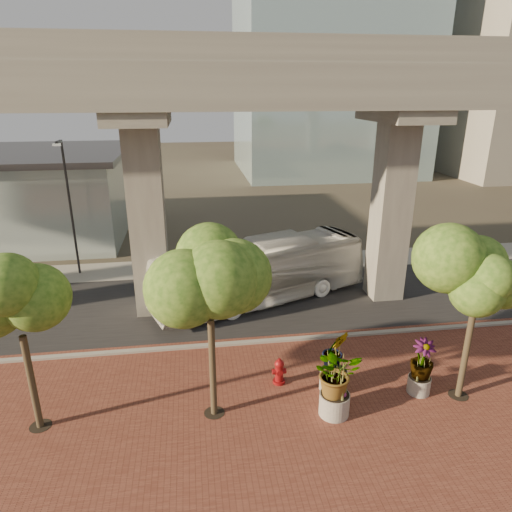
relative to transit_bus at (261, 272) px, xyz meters
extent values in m
plane|color=#3D362C|center=(0.59, -2.26, -1.60)|extent=(160.00, 160.00, 0.00)
cube|color=brown|center=(0.59, -10.26, -1.57)|extent=(70.00, 13.00, 0.06)
cube|color=black|center=(0.59, -0.26, -1.58)|extent=(90.00, 8.00, 0.04)
cube|color=gray|center=(0.59, -4.26, -1.52)|extent=(70.00, 0.25, 0.16)
cube|color=gray|center=(0.59, 5.24, -1.57)|extent=(90.00, 3.00, 0.06)
cube|color=gray|center=(0.59, -1.86, 8.90)|extent=(72.00, 2.40, 1.80)
cube|color=gray|center=(0.59, 1.34, 8.90)|extent=(72.00, 2.40, 1.80)
cube|color=gray|center=(0.59, -2.96, 10.30)|extent=(72.00, 0.12, 1.00)
cube|color=gray|center=(0.59, 2.44, 10.30)|extent=(72.00, 0.12, 1.00)
imported|color=white|center=(0.00, 0.00, 0.00)|extent=(11.71, 6.60, 3.20)
cylinder|color=maroon|center=(-0.42, -7.20, -1.49)|extent=(0.46, 0.46, 0.10)
cylinder|color=maroon|center=(-0.42, -7.20, -1.12)|extent=(0.31, 0.31, 0.75)
sphere|color=maroon|center=(-0.42, -7.20, -0.74)|extent=(0.36, 0.36, 0.36)
cylinder|color=maroon|center=(-0.42, -7.20, -0.57)|extent=(0.10, 0.10, 0.13)
cylinder|color=maroon|center=(-0.42, -7.20, -1.05)|extent=(0.52, 0.21, 0.21)
cylinder|color=gray|center=(1.09, -9.19, -1.14)|extent=(1.02, 1.02, 0.79)
imported|color=#285115|center=(1.09, -9.19, 0.10)|extent=(2.27, 2.27, 1.70)
cylinder|color=#A39D93|center=(4.48, -8.49, -1.23)|extent=(0.81, 0.81, 0.63)
imported|color=#285115|center=(4.48, -8.49, -0.17)|extent=(1.98, 1.98, 1.48)
cylinder|color=#A6A295|center=(1.47, -7.86, -1.15)|extent=(1.00, 1.00, 0.77)
imported|color=#285115|center=(1.47, -7.86, 0.06)|extent=(2.21, 2.21, 1.66)
cylinder|color=#4E412C|center=(-8.59, -8.41, 0.13)|extent=(0.22, 0.22, 3.35)
cylinder|color=black|center=(-8.59, -8.41, -1.54)|extent=(0.70, 0.70, 0.01)
cylinder|color=#4E412C|center=(-2.92, -8.57, 0.24)|extent=(0.22, 0.22, 3.56)
cylinder|color=black|center=(-2.92, -8.57, -1.54)|extent=(0.70, 0.70, 0.01)
cylinder|color=#4E412C|center=(5.83, -8.89, 0.19)|extent=(0.22, 0.22, 3.47)
cylinder|color=black|center=(5.83, -8.89, -1.54)|extent=(0.70, 0.70, 0.01)
cylinder|color=#28282C|center=(-10.19, 5.24, 2.31)|extent=(0.14, 0.14, 7.75)
cube|color=#28282C|center=(-10.19, 4.76, 6.18)|extent=(0.15, 0.97, 0.15)
cube|color=silver|center=(-10.19, 4.28, 6.09)|extent=(0.39, 0.19, 0.12)
cylinder|color=#2C2D31|center=(8.36, 5.13, 2.39)|extent=(0.14, 0.14, 7.91)
cube|color=#2C2D31|center=(8.36, 4.63, 6.35)|extent=(0.15, 0.99, 0.15)
cube|color=silver|center=(8.36, 4.14, 6.25)|extent=(0.40, 0.20, 0.12)
camera|label=1|loc=(-3.34, -21.38, 8.81)|focal=32.00mm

